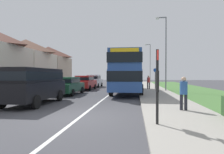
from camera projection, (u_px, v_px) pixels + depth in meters
The scene contains 15 objects.
ground_plane at pixel (80, 118), 7.97m from camera, with size 120.00×120.00×0.00m, color #424247.
lane_marking_centre at pixel (107, 96), 15.91m from camera, with size 0.14×60.00×0.01m, color silver.
pavement_near_side at pixel (163, 99), 13.43m from camera, with size 3.20×68.00×0.12m, color #9E998E.
double_decker_bus at pixel (127, 71), 18.91m from camera, with size 2.80×10.82×3.70m.
parked_van_black at pixel (34, 83), 11.59m from camera, with size 2.11×5.07×2.14m.
parked_car_dark_green at pixel (68, 85), 17.16m from camera, with size 1.88×4.57×1.56m.
parked_car_red at pixel (85, 82), 22.68m from camera, with size 1.97×4.46×1.66m.
parked_car_silver at pixel (94, 80), 27.81m from camera, with size 1.88×4.41×1.75m.
pedestrian_at_stop at pixel (184, 92), 8.99m from camera, with size 0.34×0.34×1.67m.
pedestrian_walking_away at pixel (149, 81), 22.82m from camera, with size 0.34×0.34×1.67m.
bus_stop_sign at pixel (157, 81), 6.43m from camera, with size 0.09×0.52×2.60m.
cycle_route_sign at pixel (155, 78), 22.65m from camera, with size 0.44×0.08×2.52m.
street_lamp_mid at pixel (165, 49), 20.09m from camera, with size 1.14×0.20×7.75m.
street_lamp_far at pixel (150, 61), 39.49m from camera, with size 1.14×0.20×7.98m.
house_terrace_far_side at pixel (26, 64), 26.27m from camera, with size 6.07×20.35×6.57m.
Camera 1 is at (2.27, -7.74, 1.76)m, focal length 31.11 mm.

